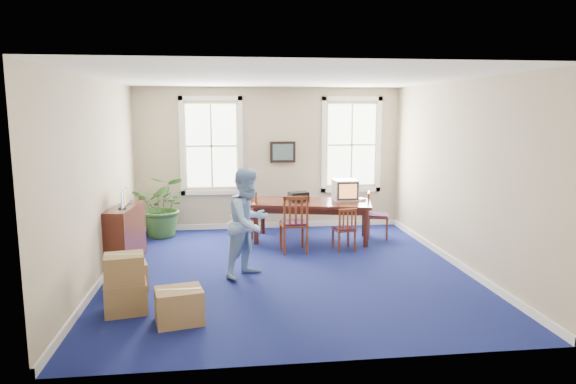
{
  "coord_description": "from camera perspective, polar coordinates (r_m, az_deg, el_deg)",
  "views": [
    {
      "loc": [
        -1.0,
        -8.35,
        2.7
      ],
      "look_at": [
        0.1,
        0.6,
        1.25
      ],
      "focal_mm": 32.0,
      "sensor_mm": 36.0,
      "label": 1
    }
  ],
  "objects": [
    {
      "name": "brochure_rack",
      "position": [
        9.27,
        -17.67,
        -0.85
      ],
      "size": [
        0.28,
        0.75,
        0.33
      ],
      "primitive_type": null,
      "rotation": [
        0.0,
        0.0,
        0.21
      ],
      "color": "#99999E",
      "rests_on": "credenza"
    },
    {
      "name": "window_right",
      "position": [
        11.96,
        7.07,
        5.23
      ],
      "size": [
        1.4,
        0.12,
        2.2
      ],
      "primitive_type": null,
      "color": "white",
      "rests_on": "ground"
    },
    {
      "name": "floor",
      "position": [
        8.83,
        -0.17,
        -8.67
      ],
      "size": [
        6.5,
        6.5,
        0.0
      ],
      "primitive_type": "plane",
      "color": "navy",
      "rests_on": "ground"
    },
    {
      "name": "chair_end_left",
      "position": [
        10.55,
        -4.98,
        -2.75
      ],
      "size": [
        0.54,
        0.54,
        1.07
      ],
      "primitive_type": null,
      "rotation": [
        0.0,
        0.0,
        -1.43
      ],
      "color": "maroon",
      "rests_on": "ground"
    },
    {
      "name": "baseboard_left",
      "position": [
        8.98,
        -19.58,
        -8.51
      ],
      "size": [
        0.04,
        6.5,
        0.12
      ],
      "primitive_type": "cube",
      "color": "white",
      "rests_on": "ground"
    },
    {
      "name": "window_left",
      "position": [
        11.61,
        -8.5,
        5.08
      ],
      "size": [
        1.4,
        0.12,
        2.2
      ],
      "primitive_type": null,
      "color": "white",
      "rests_on": "ground"
    },
    {
      "name": "baseboard_right",
      "position": [
        9.61,
        17.84,
        -7.25
      ],
      "size": [
        0.04,
        6.5,
        0.12
      ],
      "primitive_type": "cube",
      "color": "white",
      "rests_on": "ground"
    },
    {
      "name": "chair_near_left",
      "position": [
        9.82,
        0.63,
        -3.47
      ],
      "size": [
        0.52,
        0.52,
        1.12
      ],
      "primitive_type": null,
      "rotation": [
        0.0,
        0.0,
        3.19
      ],
      "color": "maroon",
      "rests_on": "ground"
    },
    {
      "name": "wall_left",
      "position": [
        8.66,
        -20.31,
        1.27
      ],
      "size": [
        0.0,
        6.5,
        6.5
      ],
      "primitive_type": "plane",
      "rotation": [
        1.57,
        0.0,
        1.57
      ],
      "color": "tan",
      "rests_on": "ground"
    },
    {
      "name": "ceiling",
      "position": [
        8.42,
        -0.18,
        12.54
      ],
      "size": [
        6.5,
        6.5,
        0.0
      ],
      "primitive_type": "plane",
      "rotation": [
        3.14,
        0.0,
        0.0
      ],
      "color": "white",
      "rests_on": "ground"
    },
    {
      "name": "chair_end_right",
      "position": [
        11.02,
        9.97,
        -2.56
      ],
      "size": [
        0.55,
        0.55,
        0.98
      ],
      "primitive_type": null,
      "rotation": [
        0.0,
        0.0,
        1.26
      ],
      "color": "maroon",
      "rests_on": "ground"
    },
    {
      "name": "wall_front",
      "position": [
        5.31,
        4.0,
        -2.82
      ],
      "size": [
        6.5,
        0.0,
        6.5
      ],
      "primitive_type": "plane",
      "rotation": [
        -1.57,
        0.0,
        0.0
      ],
      "color": "tan",
      "rests_on": "ground"
    },
    {
      "name": "man",
      "position": [
        8.34,
        -4.4,
        -3.42
      ],
      "size": [
        1.09,
        1.1,
        1.78
      ],
      "primitive_type": "imported",
      "rotation": [
        0.0,
        0.0,
        0.82
      ],
      "color": "#87ADDF",
      "rests_on": "ground"
    },
    {
      "name": "baseboard_back",
      "position": [
        11.91,
        -2.02,
        -3.68
      ],
      "size": [
        6.0,
        0.04,
        0.12
      ],
      "primitive_type": "cube",
      "color": "white",
      "rests_on": "ground"
    },
    {
      "name": "potted_plant",
      "position": [
        11.27,
        -13.67,
        -1.52
      ],
      "size": [
        1.32,
        1.19,
        1.33
      ],
      "primitive_type": "imported",
      "rotation": [
        0.0,
        0.0,
        -0.13
      ],
      "color": "#315A25",
      "rests_on": "ground"
    },
    {
      "name": "cardboard_boxes",
      "position": [
        7.34,
        -15.86,
        -9.29
      ],
      "size": [
        1.77,
        1.77,
        0.85
      ],
      "primitive_type": null,
      "rotation": [
        0.0,
        0.0,
        0.22
      ],
      "color": "#9B784B",
      "rests_on": "ground"
    },
    {
      "name": "equipment_bag",
      "position": [
        10.63,
        1.18,
        -0.52
      ],
      "size": [
        0.44,
        0.35,
        0.19
      ],
      "primitive_type": "cube",
      "rotation": [
        0.0,
        0.0,
        0.28
      ],
      "color": "black",
      "rests_on": "conference_table"
    },
    {
      "name": "wall_back",
      "position": [
        11.69,
        -2.07,
        3.73
      ],
      "size": [
        6.5,
        0.0,
        6.5
      ],
      "primitive_type": "plane",
      "rotation": [
        1.57,
        0.0,
        0.0
      ],
      "color": "tan",
      "rests_on": "ground"
    },
    {
      "name": "wall_picture",
      "position": [
        11.66,
        -0.58,
        4.46
      ],
      "size": [
        0.58,
        0.06,
        0.48
      ],
      "primitive_type": null,
      "color": "black",
      "rests_on": "ground"
    },
    {
      "name": "wall_right",
      "position": [
        9.32,
        18.47,
        1.89
      ],
      "size": [
        0.0,
        6.5,
        6.5
      ],
      "primitive_type": "plane",
      "rotation": [
        1.57,
        0.0,
        -1.57
      ],
      "color": "tan",
      "rests_on": "ground"
    },
    {
      "name": "crt_tv",
      "position": [
        10.8,
        6.36,
        0.22
      ],
      "size": [
        0.49,
        0.54,
        0.44
      ],
      "primitive_type": null,
      "rotation": [
        0.0,
        0.0,
        0.03
      ],
      "color": "#B7B7BC",
      "rests_on": "conference_table"
    },
    {
      "name": "credenza",
      "position": [
        9.41,
        -17.58,
        -4.83
      ],
      "size": [
        0.51,
        1.3,
        1.0
      ],
      "primitive_type": "cube",
      "rotation": [
        0.0,
        0.0,
        -0.12
      ],
      "color": "#461C13",
      "rests_on": "ground"
    },
    {
      "name": "conference_table",
      "position": [
        10.72,
        2.66,
        -3.21
      ],
      "size": [
        2.59,
        1.61,
        0.82
      ],
      "primitive_type": null,
      "rotation": [
        0.0,
        0.0,
        -0.23
      ],
      "color": "#461C13",
      "rests_on": "ground"
    },
    {
      "name": "game_console",
      "position": [
        10.85,
        8.09,
        -0.81
      ],
      "size": [
        0.19,
        0.22,
        0.05
      ],
      "primitive_type": "cube",
      "rotation": [
        0.0,
        0.0,
        0.32
      ],
      "color": "white",
      "rests_on": "conference_table"
    },
    {
      "name": "chair_near_right",
      "position": [
        10.03,
        6.23,
        -4.06
      ],
      "size": [
        0.44,
        0.44,
        0.84
      ],
      "primitive_type": null,
      "rotation": [
        0.0,
        0.0,
        3.31
      ],
      "color": "maroon",
      "rests_on": "ground"
    }
  ]
}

